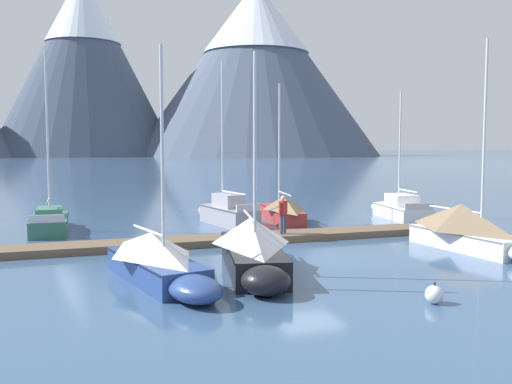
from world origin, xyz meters
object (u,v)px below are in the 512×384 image
Objects in this scene: sailboat_outer_slip at (469,229)px; sailboat_nearest_berth at (50,221)px; sailboat_end_of_dock at (398,208)px; sailboat_second_berth at (159,261)px; person_on_dock at (283,212)px; mooring_buoy_channel_marker at (434,294)px; sailboat_mid_dock_port at (252,247)px; sailboat_far_berth at (281,208)px; sailboat_mid_dock_starboard at (225,212)px.

sailboat_nearest_berth is at bearing 145.74° from sailboat_outer_slip.
sailboat_second_berth is at bearing -144.35° from sailboat_end_of_dock.
person_on_dock is 2.92× the size of mooring_buoy_channel_marker.
sailboat_far_berth is (5.62, 11.67, -0.15)m from sailboat_mid_dock_port.
person_on_dock is 10.75m from mooring_buoy_channel_marker.
person_on_dock is (6.47, 6.02, 0.57)m from sailboat_second_berth.
person_on_dock is at bearing -32.87° from sailboat_nearest_berth.
sailboat_outer_slip is (7.23, -10.49, 0.22)m from sailboat_mid_dock_starboard.
sailboat_outer_slip is at bearing -107.39° from sailboat_end_of_dock.
sailboat_mid_dock_starboard is at bearing -2.88° from sailboat_nearest_berth.
sailboat_outer_slip reaches higher than sailboat_second_berth.
sailboat_second_berth is at bearing 144.58° from mooring_buoy_channel_marker.
mooring_buoy_channel_marker is (-6.12, -6.12, -0.61)m from sailboat_outer_slip.
sailboat_mid_dock_port is (3.22, 0.59, 0.14)m from sailboat_second_berth.
sailboat_mid_dock_starboard is 16.65m from mooring_buoy_channel_marker.
sailboat_second_berth is 8.09m from mooring_buoy_channel_marker.
sailboat_mid_dock_port is at bearing -174.93° from sailboat_outer_slip.
sailboat_nearest_berth reaches higher than sailboat_mid_dock_port.
sailboat_far_berth is at bearing 172.39° from sailboat_end_of_dock.
sailboat_far_berth is 11.50m from sailboat_outer_slip.
person_on_dock is at bearing 90.61° from mooring_buoy_channel_marker.
sailboat_second_berth is at bearing -114.65° from sailboat_mid_dock_starboard.
sailboat_far_berth is at bearing 109.61° from sailboat_outer_slip.
sailboat_end_of_dock is at bearing 72.61° from sailboat_outer_slip.
person_on_dock is at bearing 143.64° from sailboat_outer_slip.
sailboat_mid_dock_starboard is 14.96× the size of mooring_buoy_channel_marker.
sailboat_mid_dock_port is at bearing -60.81° from sailboat_nearest_berth.
mooring_buoy_channel_marker is (0.11, -10.70, -1.01)m from person_on_dock.
sailboat_mid_dock_starboard reaches higher than sailboat_mid_dock_port.
sailboat_nearest_berth is 11.72m from person_on_dock.
sailboat_end_of_dock is (3.10, 9.90, -0.34)m from sailboat_outer_slip.
sailboat_outer_slip is at bearing -55.43° from sailboat_mid_dock_starboard.
sailboat_second_berth is 12.40× the size of mooring_buoy_channel_marker.
sailboat_far_berth is 17.10m from mooring_buoy_channel_marker.
sailboat_nearest_berth is 8.84m from sailboat_mid_dock_starboard.
sailboat_far_berth reaches higher than mooring_buoy_channel_marker.
sailboat_end_of_dock reaches higher than mooring_buoy_channel_marker.
sailboat_outer_slip reaches higher than mooring_buoy_channel_marker.
sailboat_nearest_berth is 12.82m from sailboat_second_berth.
sailboat_far_berth is at bearing 82.41° from mooring_buoy_channel_marker.
sailboat_end_of_dock is at bearing -7.61° from sailboat_far_berth.
sailboat_end_of_dock is 4.30× the size of person_on_dock.
sailboat_far_berth is at bearing -0.50° from sailboat_nearest_berth.
sailboat_outer_slip is 10.38m from sailboat_end_of_dock.
sailboat_outer_slip is 14.34× the size of mooring_buoy_channel_marker.
sailboat_nearest_berth reaches higher than sailboat_second_berth.
sailboat_mid_dock_port is at bearing 10.40° from sailboat_second_berth.
sailboat_nearest_berth is 1.14× the size of sailboat_far_berth.
sailboat_mid_dock_starboard reaches higher than sailboat_end_of_dock.
sailboat_nearest_berth is 1.22× the size of sailboat_mid_dock_port.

